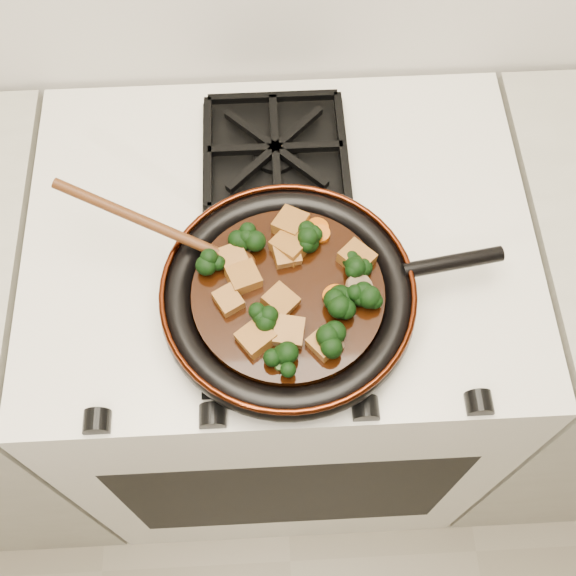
{
  "coord_description": "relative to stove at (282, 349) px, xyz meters",
  "views": [
    {
      "loc": [
        -0.02,
        1.12,
        1.82
      ],
      "look_at": [
        0.01,
        1.56,
        0.97
      ],
      "focal_mm": 45.0,
      "sensor_mm": 36.0,
      "label": 1
    }
  ],
  "objects": [
    {
      "name": "broccoli_floret_8",
      "position": [
        -0.01,
        -0.24,
        0.52
      ],
      "size": [
        0.08,
        0.08,
        0.06
      ],
      "primitive_type": null,
      "rotation": [
        0.23,
        0.02,
        0.47
      ],
      "color": "black",
      "rests_on": "braising_sauce"
    },
    {
      "name": "skillet",
      "position": [
        0.01,
        -0.13,
        0.49
      ],
      "size": [
        0.47,
        0.35,
        0.05
      ],
      "rotation": [
        0.0,
        0.0,
        0.15
      ],
      "color": "black",
      "rests_on": "burner_grate_front"
    },
    {
      "name": "broccoli_floret_4",
      "position": [
        0.1,
        -0.1,
        0.52
      ],
      "size": [
        0.07,
        0.06,
        0.06
      ],
      "primitive_type": null,
      "rotation": [
        0.15,
        0.02,
        1.63
      ],
      "color": "black",
      "rests_on": "braising_sauce"
    },
    {
      "name": "tofu_cube_0",
      "position": [
        -0.04,
        -0.2,
        0.52
      ],
      "size": [
        0.06,
        0.06,
        0.03
      ],
      "primitive_type": "cube",
      "rotation": [
        -0.06,
        0.09,
        2.2
      ],
      "color": "brown",
      "rests_on": "braising_sauce"
    },
    {
      "name": "carrot_coin_2",
      "position": [
        0.07,
        -0.14,
        0.51
      ],
      "size": [
        0.03,
        0.03,
        0.02
      ],
      "primitive_type": "cylinder",
      "rotation": [
        -0.05,
        -0.25,
        0.0
      ],
      "color": "#C05005",
      "rests_on": "braising_sauce"
    },
    {
      "name": "tofu_cube_5",
      "position": [
        0.01,
        -0.06,
        0.52
      ],
      "size": [
        0.06,
        0.06,
        0.03
      ],
      "primitive_type": "cube",
      "rotation": [
        0.05,
        0.12,
        2.41
      ],
      "color": "brown",
      "rests_on": "braising_sauce"
    },
    {
      "name": "broccoli_floret_6",
      "position": [
        0.07,
        -0.21,
        0.52
      ],
      "size": [
        0.07,
        0.07,
        0.07
      ],
      "primitive_type": null,
      "rotation": [
        -0.09,
        0.1,
        2.95
      ],
      "color": "black",
      "rests_on": "braising_sauce"
    },
    {
      "name": "tofu_cube_10",
      "position": [
        0.1,
        -0.09,
        0.52
      ],
      "size": [
        0.06,
        0.06,
        0.03
      ],
      "primitive_type": "cube",
      "rotation": [
        0.06,
        -0.02,
        2.36
      ],
      "color": "brown",
      "rests_on": "braising_sauce"
    },
    {
      "name": "broccoli_floret_3",
      "position": [
        -0.03,
        -0.17,
        0.52
      ],
      "size": [
        0.07,
        0.06,
        0.06
      ],
      "primitive_type": null,
      "rotation": [
        0.1,
        -0.01,
        1.74
      ],
      "color": "black",
      "rests_on": "braising_sauce"
    },
    {
      "name": "broccoli_floret_0",
      "position": [
        -0.05,
        -0.05,
        0.52
      ],
      "size": [
        0.08,
        0.08,
        0.07
      ],
      "primitive_type": null,
      "rotation": [
        0.21,
        0.16,
        0.28
      ],
      "color": "black",
      "rests_on": "braising_sauce"
    },
    {
      "name": "tofu_cube_7",
      "position": [
        0.05,
        -0.21,
        0.52
      ],
      "size": [
        0.05,
        0.05,
        0.02
      ],
      "primitive_type": "cube",
      "rotation": [
        -0.02,
        0.07,
        2.26
      ],
      "color": "brown",
      "rests_on": "braising_sauce"
    },
    {
      "name": "broccoli_floret_7",
      "position": [
        -0.09,
        -0.09,
        0.52
      ],
      "size": [
        0.08,
        0.08,
        0.07
      ],
      "primitive_type": null,
      "rotation": [
        0.11,
        -0.18,
        0.34
      ],
      "color": "black",
      "rests_on": "braising_sauce"
    },
    {
      "name": "tofu_cube_9",
      "position": [
        0.01,
        -0.08,
        0.52
      ],
      "size": [
        0.04,
        0.04,
        0.02
      ],
      "primitive_type": "cube",
      "rotation": [
        0.11,
        0.06,
        0.2
      ],
      "color": "brown",
      "rests_on": "braising_sauce"
    },
    {
      "name": "braising_sauce",
      "position": [
        0.01,
        -0.13,
        0.5
      ],
      "size": [
        0.26,
        0.26,
        0.02
      ],
      "primitive_type": "cylinder",
      "color": "black",
      "rests_on": "skillet"
    },
    {
      "name": "mushroom_slice_1",
      "position": [
        -0.05,
        -0.05,
        0.52
      ],
      "size": [
        0.04,
        0.04,
        0.02
      ],
      "primitive_type": "cylinder",
      "rotation": [
        0.66,
        0.0,
        0.65
      ],
      "color": "#80674A",
      "rests_on": "braising_sauce"
    },
    {
      "name": "mushroom_slice_2",
      "position": [
        0.06,
        -0.21,
        0.52
      ],
      "size": [
        0.05,
        0.05,
        0.02
      ],
      "primitive_type": "cylinder",
      "rotation": [
        0.59,
        0.0,
        2.28
      ],
      "color": "#80674A",
      "rests_on": "braising_sauce"
    },
    {
      "name": "burner_grate_back",
      "position": [
        0.0,
        0.14,
        0.46
      ],
      "size": [
        0.23,
        0.23,
        0.03
      ],
      "primitive_type": null,
      "color": "black",
      "rests_on": "stove"
    },
    {
      "name": "broccoli_floret_1",
      "position": [
        0.07,
        -0.16,
        0.52
      ],
      "size": [
        0.08,
        0.09,
        0.07
      ],
      "primitive_type": null,
      "rotation": [
        -0.22,
        0.24,
        0.32
      ],
      "color": "black",
      "rests_on": "braising_sauce"
    },
    {
      "name": "broccoli_floret_5",
      "position": [
        0.03,
        -0.06,
        0.52
      ],
      "size": [
        0.09,
        0.09,
        0.06
      ],
      "primitive_type": null,
      "rotation": [
        0.2,
        -0.04,
        0.66
      ],
      "color": "black",
      "rests_on": "braising_sauce"
    },
    {
      "name": "tofu_cube_8",
      "position": [
        -0.05,
        -0.11,
        0.52
      ],
      "size": [
        0.05,
        0.05,
        0.03
      ],
      "primitive_type": "cube",
      "rotation": [
        -0.02,
        0.09,
        0.37
      ],
      "color": "brown",
      "rests_on": "braising_sauce"
    },
    {
      "name": "tofu_cube_2",
      "position": [
        0.0,
        -0.19,
        0.52
      ],
      "size": [
        0.05,
        0.05,
        0.03
      ],
      "primitive_type": "cube",
      "rotation": [
        0.08,
        -0.09,
        1.39
      ],
      "color": "brown",
      "rests_on": "braising_sauce"
    },
    {
      "name": "stove",
      "position": [
        0.0,
        0.0,
        0.0
      ],
      "size": [
        0.76,
        0.6,
        0.9
      ],
      "primitive_type": "cube",
      "color": "silver",
      "rests_on": "ground"
    },
    {
      "name": "broccoli_floret_2",
      "position": [
        0.1,
        -0.15,
        0.52
      ],
      "size": [
        0.08,
        0.08,
        0.07
      ],
      "primitive_type": null,
      "rotation": [
        0.15,
        0.19,
        1.88
      ],
      "color": "black",
      "rests_on": "braising_sauce"
    },
    {
      "name": "mushroom_slice_0",
      "position": [
        0.1,
        -0.13,
        0.52
      ],
      "size": [
        0.05,
        0.05,
        0.02
      ],
      "primitive_type": "cylinder",
      "rotation": [
        0.41,
        0.0,
        1.2
      ],
      "color": "#80674A",
      "rests_on": "braising_sauce"
    },
    {
      "name": "tofu_cube_3",
      "position": [
        -0.01,
        -0.15,
        0.52
      ],
      "size": [
        0.06,
        0.05,
        0.03
      ],
      "primitive_type": "cube",
      "rotation": [
        0.09,
        0.11,
        0.8
      ],
      "color": "brown",
      "rests_on": "braising_sauce"
    },
    {
      "name": "tofu_cube_1",
      "position": [
        -0.07,
        -0.14,
        0.52
      ],
      "size": [
        0.04,
        0.05,
        0.02
      ],
      "primitive_type": "cube",
      "rotation": [
        -0.02,
        -0.03,
        2.09
      ],
      "color": "brown",
      "rests_on": "braising_sauce"
    },
    {
      "name": "tofu_cube_6",
      "position": [
        -0.07,
        -0.08,
        0.52
      ],
      "size": [
        0.05,
        0.05,
        0.02
      ],
      "primitive_type": "cube",
      "rotation": [
        0.0,
        -0.09,
        1.93
      ],
      "color": "brown",
      "rests_on": "braising_sauce"
    },
    {
      "name": "carrot_coin_3",
      "position": [
        -0.04,
        -0.19,
        0.51
      ],
      "size": [
        0.03,
        0.03,
        0.01
      ],
      "primitive_type": "cylinder",
      "rotation": [
        -0.02,
        0.14,
        0.0
      ],
      "color": "#C05005",
      "rests_on": "braising_sauce"
    },
    {
      "name": "carrot_coin_0",
      "position": [
        0.05,
        -0.04,
        0.51
      ],
      "size": [
        0.03,
        0.03,
        0.01
      ],
      "primitive_type": "cylinder",
      "rotation": [
        0.04,
        0.13,
        0.0
      ],
      "color": "#C05005",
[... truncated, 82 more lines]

